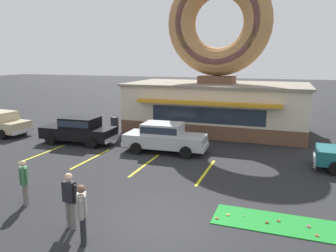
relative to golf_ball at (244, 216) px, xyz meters
The scene contains 20 objects.
ground_plane 2.71m from the golf_ball, 153.71° to the right, with size 160.00×160.00×0.00m, color #232326.
donut_shop_building 13.74m from the golf_ball, 105.67° to the left, with size 12.30×6.75×10.96m.
putting_mat 1.06m from the golf_ball, ahead, with size 3.98×1.43×0.03m, color #1E842D.
mini_donut_near_left 1.93m from the golf_ball, ahead, with size 0.13×0.13×0.04m, color #D8667F.
mini_donut_near_right 1.06m from the golf_ball, ahead, with size 0.13×0.13×0.04m, color #A5724C.
mini_donut_mid_left 0.50m from the golf_ball, 168.57° to the right, with size 0.13×0.13×0.04m, color #E5C666.
mini_donut_mid_centre 0.91m from the golf_ball, 149.98° to the right, with size 0.13×0.13×0.04m, color #D17F47.
mini_donut_mid_right 0.75m from the golf_ball, 15.69° to the right, with size 0.13×0.13×0.04m, color brown.
mini_donut_far_left 2.18m from the golf_ball, 13.38° to the right, with size 0.13×0.13×0.04m, color #D17F47.
golf_ball is the anchor object (origin of this frame).
car_silver 8.11m from the golf_ball, 128.96° to the left, with size 4.64×2.14×1.60m.
car_black 12.33m from the golf_ball, 149.22° to the left, with size 4.63×2.14×1.60m.
pedestrian_blue_sweater_man 5.49m from the golf_ball, 152.99° to the right, with size 0.59×0.30×1.74m.
pedestrian_hooded_kid 7.55m from the golf_ball, 167.56° to the right, with size 0.42×0.50×1.61m.
pedestrian_clipboard_woman 5.11m from the golf_ball, 142.50° to the right, with size 0.40×0.53×1.71m.
trash_bin 14.57m from the golf_ball, 135.30° to the left, with size 0.57×0.57×0.97m.
parking_stripe_far_left 11.78m from the golf_ball, 161.18° to the left, with size 0.12×3.60×0.01m, color yellow.
parking_stripe_left 8.99m from the golf_ball, 155.00° to the left, with size 0.12×3.60×0.01m, color yellow.
parking_stripe_mid_left 6.40m from the golf_ball, 143.58° to the left, with size 0.12×3.60×0.01m, color yellow.
parking_stripe_centre 4.37m from the golf_ball, 119.51° to the left, with size 0.12×3.60×0.01m, color yellow.
Camera 1 is at (3.42, -8.82, 5.01)m, focal length 35.00 mm.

